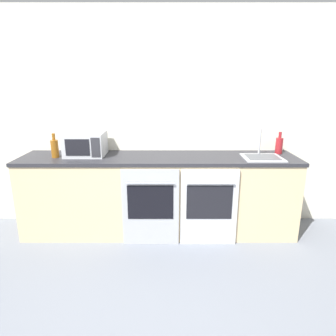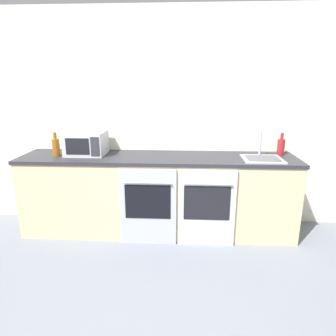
{
  "view_description": "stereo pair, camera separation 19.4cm",
  "coord_description": "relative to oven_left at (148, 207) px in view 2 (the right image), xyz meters",
  "views": [
    {
      "loc": [
        0.11,
        -1.72,
        1.75
      ],
      "look_at": [
        0.12,
        1.63,
        0.79
      ],
      "focal_mm": 32.0,
      "sensor_mm": 36.0,
      "label": 1
    },
    {
      "loc": [
        0.3,
        -1.72,
        1.75
      ],
      "look_at": [
        0.12,
        1.63,
        0.79
      ],
      "focal_mm": 32.0,
      "sensor_mm": 36.0,
      "label": 2
    }
  ],
  "objects": [
    {
      "name": "sink",
      "position": [
        1.25,
        0.24,
        0.51
      ],
      "size": [
        0.43,
        0.38,
        0.31
      ],
      "color": "#A8AAAF",
      "rests_on": "counter_back"
    },
    {
      "name": "counter_back",
      "position": [
        0.08,
        0.33,
        0.02
      ],
      "size": [
        3.18,
        0.66,
        0.93
      ],
      "color": "#D1B789",
      "rests_on": "ground_plane"
    },
    {
      "name": "wall_back",
      "position": [
        0.08,
        0.68,
        0.86
      ],
      "size": [
        10.0,
        0.06,
        2.6
      ],
      "color": "silver",
      "rests_on": "ground_plane"
    },
    {
      "name": "bottle_amber",
      "position": [
        -1.09,
        0.28,
        0.6
      ],
      "size": [
        0.08,
        0.08,
        0.27
      ],
      "color": "#8C5114",
      "rests_on": "counter_back"
    },
    {
      "name": "oven_right",
      "position": [
        0.64,
        0.0,
        0.0
      ],
      "size": [
        0.62,
        0.06,
        0.87
      ],
      "color": "silver",
      "rests_on": "ground_plane"
    },
    {
      "name": "bottle_red",
      "position": [
        1.51,
        0.48,
        0.59
      ],
      "size": [
        0.08,
        0.08,
        0.26
      ],
      "color": "maroon",
      "rests_on": "counter_back"
    },
    {
      "name": "ground_plane",
      "position": [
        0.08,
        -1.29,
        -0.44
      ],
      "size": [
        16.0,
        16.0,
        0.0
      ],
      "primitive_type": "plane",
      "color": "slate"
    },
    {
      "name": "oven_left",
      "position": [
        0.0,
        0.0,
        0.0
      ],
      "size": [
        0.62,
        0.06,
        0.87
      ],
      "color": "#A8AAAF",
      "rests_on": "ground_plane"
    },
    {
      "name": "microwave",
      "position": [
        -0.76,
        0.39,
        0.62
      ],
      "size": [
        0.44,
        0.39,
        0.27
      ],
      "color": "#B7BABF",
      "rests_on": "counter_back"
    }
  ]
}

